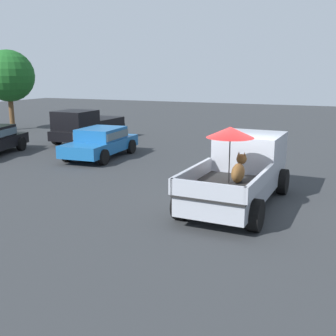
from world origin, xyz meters
name	(u,v)px	position (x,y,z in m)	size (l,w,h in m)	color
ground_plane	(236,205)	(0.00, 0.00, 0.00)	(80.00, 80.00, 0.00)	#2D3033
pickup_truck_main	(242,169)	(0.45, -0.02, 0.98)	(5.10, 2.36, 2.38)	black
pickup_truck_far	(87,126)	(7.74, 10.44, 0.87)	(4.82, 2.20, 1.80)	black
parked_sedan_far	(101,141)	(4.40, 7.39, 0.74)	(4.41, 2.19, 1.33)	black
tree_by_lot	(8,76)	(9.98, 17.97, 3.53)	(3.35, 3.35, 5.22)	brown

